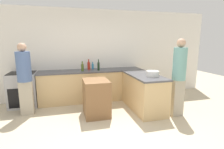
{
  "coord_description": "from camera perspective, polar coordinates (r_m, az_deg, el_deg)",
  "views": [
    {
      "loc": [
        -0.75,
        -3.06,
        1.77
      ],
      "look_at": [
        0.33,
        0.94,
        0.96
      ],
      "focal_mm": 28.0,
      "sensor_mm": 36.0,
      "label": 1
    }
  ],
  "objects": [
    {
      "name": "counter_peninsula",
      "position": [
        4.63,
        10.22,
        -5.6
      ],
      "size": [
        0.69,
        1.5,
        0.92
      ],
      "color": "#D6B27A",
      "rests_on": "ground_plane"
    },
    {
      "name": "range_oven",
      "position": [
        5.35,
        -26.97,
        -4.38
      ],
      "size": [
        0.72,
        0.64,
        0.93
      ],
      "color": "#ADADB2",
      "rests_on": "ground_plane"
    },
    {
      "name": "island_table",
      "position": [
        4.22,
        -5.16,
        -7.54
      ],
      "size": [
        0.58,
        0.71,
        0.86
      ],
      "color": "brown",
      "rests_on": "ground_plane"
    },
    {
      "name": "hot_sauce_bottle",
      "position": [
        5.26,
        -7.6,
        2.91
      ],
      "size": [
        0.08,
        0.08,
        0.31
      ],
      "color": "red",
      "rests_on": "counter_back"
    },
    {
      "name": "person_by_range",
      "position": [
        4.58,
        -26.64,
        -0.59
      ],
      "size": [
        0.32,
        0.32,
        1.72
      ],
      "color": "#ADA38E",
      "rests_on": "ground_plane"
    },
    {
      "name": "wine_bottle_dark",
      "position": [
        5.1,
        -4.42,
        2.77
      ],
      "size": [
        0.06,
        0.06,
        0.32
      ],
      "color": "black",
      "rests_on": "counter_back"
    },
    {
      "name": "olive_oil_bottle",
      "position": [
        5.05,
        -9.63,
        2.37
      ],
      "size": [
        0.07,
        0.07,
        0.28
      ],
      "color": "#475B1E",
      "rests_on": "counter_back"
    },
    {
      "name": "mixing_bowl",
      "position": [
        4.33,
        13.12,
        0.27
      ],
      "size": [
        0.31,
        0.31,
        0.13
      ],
      "color": "white",
      "rests_on": "counter_peninsula"
    },
    {
      "name": "person_at_peninsula",
      "position": [
        4.33,
        21.01,
        0.06
      ],
      "size": [
        0.3,
        0.3,
        1.82
      ],
      "color": "#ADA38E",
      "rests_on": "ground_plane"
    },
    {
      "name": "ground_plane",
      "position": [
        3.62,
        -1.24,
        -18.3
      ],
      "size": [
        14.0,
        14.0,
        0.0
      ],
      "primitive_type": "plane",
      "color": "beige"
    },
    {
      "name": "counter_back",
      "position": [
        5.28,
        -6.48,
        -3.45
      ],
      "size": [
        3.05,
        0.67,
        0.92
      ],
      "color": "#D6B27A",
      "rests_on": "ground_plane"
    },
    {
      "name": "wall_back",
      "position": [
        5.48,
        -7.24,
        6.5
      ],
      "size": [
        8.0,
        0.06,
        2.7
      ],
      "color": "white",
      "rests_on": "ground_plane"
    },
    {
      "name": "dish_soap_bottle",
      "position": [
        5.36,
        -6.31,
        2.69
      ],
      "size": [
        0.06,
        0.06,
        0.22
      ],
      "color": "#338CBF",
      "rests_on": "counter_back"
    }
  ]
}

